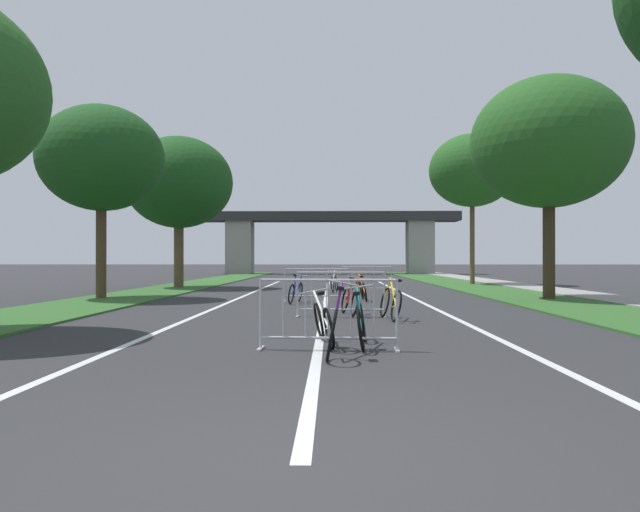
# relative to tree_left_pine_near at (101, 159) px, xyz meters

# --- Properties ---
(ground_plane) EXTENTS (300.00, 300.00, 0.00)m
(ground_plane) POSITION_rel_tree_left_pine_near_xyz_m (7.51, -16.09, -4.70)
(ground_plane) COLOR #2B2B2D
(grass_verge_left) EXTENTS (2.99, 60.62, 0.05)m
(grass_verge_left) POSITION_rel_tree_left_pine_near_xyz_m (0.59, 8.70, -4.67)
(grass_verge_left) COLOR #2D5B26
(grass_verge_left) RESTS_ON ground
(grass_verge_right) EXTENTS (2.99, 60.62, 0.05)m
(grass_verge_right) POSITION_rel_tree_left_pine_near_xyz_m (14.43, 8.70, -4.67)
(grass_verge_right) COLOR #2D5B26
(grass_verge_right) RESTS_ON ground
(sidewalk_path_right) EXTENTS (1.97, 60.62, 0.08)m
(sidewalk_path_right) POSITION_rel_tree_left_pine_near_xyz_m (16.92, 8.70, -4.66)
(sidewalk_path_right) COLOR gray
(sidewalk_path_right) RESTS_ON ground
(lane_stripe_center) EXTENTS (0.14, 35.07, 0.01)m
(lane_stripe_center) POSITION_rel_tree_left_pine_near_xyz_m (7.51, 1.44, -4.70)
(lane_stripe_center) COLOR silver
(lane_stripe_center) RESTS_ON ground
(lane_stripe_right_lane) EXTENTS (0.14, 35.07, 0.01)m
(lane_stripe_right_lane) POSITION_rel_tree_left_pine_near_xyz_m (10.50, 1.44, -4.70)
(lane_stripe_right_lane) COLOR silver
(lane_stripe_right_lane) RESTS_ON ground
(lane_stripe_left_lane) EXTENTS (0.14, 35.07, 0.01)m
(lane_stripe_left_lane) POSITION_rel_tree_left_pine_near_xyz_m (4.53, 1.44, -4.70)
(lane_stripe_left_lane) COLOR silver
(lane_stripe_left_lane) RESTS_ON ground
(overpass_bridge) EXTENTS (23.00, 2.98, 5.54)m
(overpass_bridge) POSITION_rel_tree_left_pine_near_xyz_m (7.51, 34.00, -0.90)
(overpass_bridge) COLOR #2D2D30
(overpass_bridge) RESTS_ON ground
(tree_left_pine_near) EXTENTS (4.15, 4.15, 6.48)m
(tree_left_pine_near) POSITION_rel_tree_left_pine_near_xyz_m (0.00, 0.00, 0.00)
(tree_left_pine_near) COLOR #4C3823
(tree_left_pine_near) RESTS_ON ground
(tree_left_pine_far) EXTENTS (4.96, 4.96, 7.00)m
(tree_left_pine_far) POSITION_rel_tree_left_pine_near_xyz_m (0.64, 7.71, 0.17)
(tree_left_pine_far) COLOR brown
(tree_left_pine_far) RESTS_ON ground
(tree_right_cypress_far) EXTENTS (5.05, 5.05, 7.31)m
(tree_right_cypress_far) POSITION_rel_tree_left_pine_near_xyz_m (14.83, -0.11, 0.45)
(tree_right_cypress_far) COLOR #3D2D1E
(tree_right_cypress_far) RESTS_ON ground
(tree_right_oak_mid) EXTENTS (4.45, 4.45, 7.85)m
(tree_right_oak_mid) POSITION_rel_tree_left_pine_near_xyz_m (15.01, 11.45, 1.24)
(tree_right_oak_mid) COLOR brown
(tree_right_oak_mid) RESTS_ON ground
(crowd_barrier_nearest) EXTENTS (2.08, 0.54, 1.05)m
(crowd_barrier_nearest) POSITION_rel_tree_left_pine_near_xyz_m (7.66, -11.14, -4.19)
(crowd_barrier_nearest) COLOR #ADADB2
(crowd_barrier_nearest) RESTS_ON ground
(crowd_barrier_second) EXTENTS (2.08, 0.51, 1.05)m
(crowd_barrier_second) POSITION_rel_tree_left_pine_near_xyz_m (7.92, -6.10, -4.19)
(crowd_barrier_second) COLOR #ADADB2
(crowd_barrier_second) RESTS_ON ground
(crowd_barrier_third) EXTENTS (2.09, 0.55, 1.05)m
(crowd_barrier_third) POSITION_rel_tree_left_pine_near_xyz_m (7.24, -1.07, -4.19)
(crowd_barrier_third) COLOR #ADADB2
(crowd_barrier_third) RESTS_ON ground
(crowd_barrier_fourth) EXTENTS (2.07, 0.45, 1.05)m
(crowd_barrier_fourth) POSITION_rel_tree_left_pine_near_xyz_m (9.08, 3.97, -4.19)
(crowd_barrier_fourth) COLOR #ADADB2
(crowd_barrier_fourth) RESTS_ON ground
(bicycle_purple_0) EXTENTS (0.48, 1.74, 1.05)m
(bicycle_purple_0) POSITION_rel_tree_left_pine_near_xyz_m (7.74, -11.66, -4.31)
(bicycle_purple_0) COLOR black
(bicycle_purple_0) RESTS_ON ground
(bicycle_orange_1) EXTENTS (0.54, 1.67, 0.93)m
(bicycle_orange_1) POSITION_rel_tree_left_pine_near_xyz_m (8.71, -0.57, -4.35)
(bicycle_orange_1) COLOR black
(bicycle_orange_1) RESTS_ON ground
(bicycle_silver_2) EXTENTS (0.53, 1.67, 0.91)m
(bicycle_silver_2) POSITION_rel_tree_left_pine_near_xyz_m (7.81, 4.51, -4.34)
(bicycle_silver_2) COLOR black
(bicycle_silver_2) RESTS_ON ground
(bicycle_teal_3) EXTENTS (0.49, 1.68, 0.93)m
(bicycle_teal_3) POSITION_rel_tree_left_pine_near_xyz_m (8.17, -10.74, -4.34)
(bicycle_teal_3) COLOR black
(bicycle_teal_3) RESTS_ON ground
(bicycle_yellow_4) EXTENTS (0.47, 1.78, 0.96)m
(bicycle_yellow_4) POSITION_rel_tree_left_pine_near_xyz_m (9.02, -6.63, -4.32)
(bicycle_yellow_4) COLOR black
(bicycle_yellow_4) RESTS_ON ground
(bicycle_red_5) EXTENTS (0.67, 1.70, 0.95)m
(bicycle_red_5) POSITION_rel_tree_left_pine_near_xyz_m (8.15, -5.57, -4.33)
(bicycle_red_5) COLOR black
(bicycle_red_5) RESTS_ON ground
(bicycle_blue_6) EXTENTS (0.59, 1.64, 0.88)m
(bicycle_blue_6) POSITION_rel_tree_left_pine_near_xyz_m (6.61, -1.61, -4.35)
(bicycle_blue_6) COLOR black
(bicycle_blue_6) RESTS_ON ground
(bicycle_white_7) EXTENTS (0.61, 1.68, 0.86)m
(bicycle_white_7) POSITION_rel_tree_left_pine_near_xyz_m (7.58, -10.56, -4.35)
(bicycle_white_7) COLOR black
(bicycle_white_7) RESTS_ON ground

